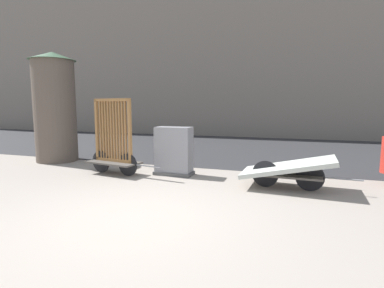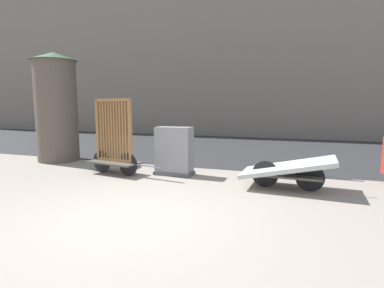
{
  "view_description": "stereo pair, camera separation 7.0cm",
  "coord_description": "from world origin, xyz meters",
  "px_view_note": "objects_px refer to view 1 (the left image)",
  "views": [
    {
      "loc": [
        2.14,
        -3.8,
        1.66
      ],
      "look_at": [
        0.0,
        2.39,
        0.83
      ],
      "focal_mm": 28.0,
      "sensor_mm": 36.0,
      "label": 1
    },
    {
      "loc": [
        2.2,
        -3.77,
        1.66
      ],
      "look_at": [
        0.0,
        2.39,
        0.83
      ],
      "focal_mm": 28.0,
      "sensor_mm": 36.0,
      "label": 2
    }
  ],
  "objects_px": {
    "bike_cart_with_bedframe": "(114,147)",
    "bike_cart_with_mattress": "(287,169)",
    "utility_cabinet": "(174,153)",
    "advertising_column": "(55,107)"
  },
  "relations": [
    {
      "from": "bike_cart_with_bedframe",
      "to": "bike_cart_with_mattress",
      "type": "height_order",
      "value": "bike_cart_with_bedframe"
    },
    {
      "from": "bike_cart_with_mattress",
      "to": "utility_cabinet",
      "type": "distance_m",
      "value": 2.68
    },
    {
      "from": "utility_cabinet",
      "to": "bike_cart_with_bedframe",
      "type": "bearing_deg",
      "value": -162.91
    },
    {
      "from": "bike_cart_with_bedframe",
      "to": "bike_cart_with_mattress",
      "type": "xyz_separation_m",
      "value": [
        4.04,
        0.0,
        -0.27
      ]
    },
    {
      "from": "utility_cabinet",
      "to": "advertising_column",
      "type": "bearing_deg",
      "value": 172.02
    },
    {
      "from": "bike_cart_with_bedframe",
      "to": "bike_cart_with_mattress",
      "type": "bearing_deg",
      "value": 8.86
    },
    {
      "from": "bike_cart_with_bedframe",
      "to": "advertising_column",
      "type": "xyz_separation_m",
      "value": [
        -2.68,
        1.0,
        0.97
      ]
    },
    {
      "from": "bike_cart_with_mattress",
      "to": "bike_cart_with_bedframe",
      "type": "bearing_deg",
      "value": -177.67
    },
    {
      "from": "bike_cart_with_bedframe",
      "to": "advertising_column",
      "type": "distance_m",
      "value": 3.02
    },
    {
      "from": "utility_cabinet",
      "to": "advertising_column",
      "type": "height_order",
      "value": "advertising_column"
    }
  ]
}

